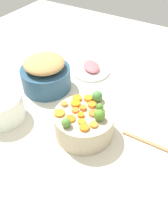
{
  "coord_description": "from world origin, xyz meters",
  "views": [
    {
      "loc": [
        -0.28,
        0.48,
        0.72
      ],
      "look_at": [
        0.04,
        -0.04,
        0.14
      ],
      "focal_mm": 36.79,
      "sensor_mm": 36.0,
      "label": 1
    }
  ],
  "objects_px": {
    "serving_bowl_carrots": "(84,124)",
    "metal_pot": "(46,78)",
    "casserole_dish": "(1,107)",
    "ham_plate": "(91,70)"
  },
  "relations": [
    {
      "from": "serving_bowl_carrots",
      "to": "metal_pot",
      "type": "distance_m",
      "value": 0.35
    },
    {
      "from": "casserole_dish",
      "to": "metal_pot",
      "type": "bearing_deg",
      "value": -96.95
    },
    {
      "from": "casserole_dish",
      "to": "ham_plate",
      "type": "height_order",
      "value": "casserole_dish"
    },
    {
      "from": "serving_bowl_carrots",
      "to": "metal_pot",
      "type": "xyz_separation_m",
      "value": [
        0.31,
        -0.16,
        0.0
      ]
    },
    {
      "from": "serving_bowl_carrots",
      "to": "metal_pot",
      "type": "relative_size",
      "value": 0.98
    },
    {
      "from": "metal_pot",
      "to": "ham_plate",
      "type": "bearing_deg",
      "value": -116.61
    },
    {
      "from": "metal_pot",
      "to": "ham_plate",
      "type": "height_order",
      "value": "metal_pot"
    },
    {
      "from": "serving_bowl_carrots",
      "to": "metal_pot",
      "type": "height_order",
      "value": "metal_pot"
    },
    {
      "from": "casserole_dish",
      "to": "ham_plate",
      "type": "distance_m",
      "value": 0.52
    },
    {
      "from": "metal_pot",
      "to": "ham_plate",
      "type": "xyz_separation_m",
      "value": [
        -0.12,
        -0.23,
        -0.05
      ]
    }
  ]
}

